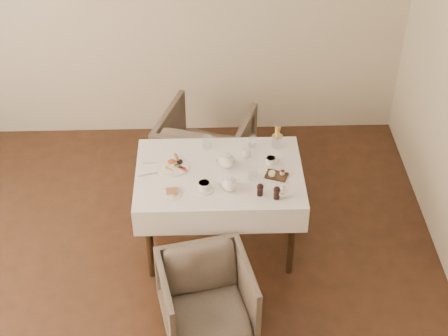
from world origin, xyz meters
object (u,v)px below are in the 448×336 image
table (219,184)px  armchair_near (207,298)px  armchair_far (206,148)px  breakfast_plate (173,165)px  teapot_centre (227,160)px

table → armchair_near: size_ratio=1.97×
armchair_far → breakfast_plate: (-0.25, -0.76, 0.41)m
table → armchair_far: size_ratio=1.66×
table → armchair_near: bearing=-97.6°
table → teapot_centre: bearing=44.4°
table → armchair_far: 0.90m
teapot_centre → armchair_near: bearing=-87.1°
armchair_near → armchair_far: armchair_far is taller
armchair_near → armchair_far: size_ratio=0.84×
armchair_far → teapot_centre: bearing=121.3°
armchair_far → breakfast_plate: breakfast_plate is taller
table → armchair_near: table is taller
breakfast_plate → teapot_centre: size_ratio=1.56×
armchair_near → teapot_centre: bearing=66.9°
table → teapot_centre: 0.20m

